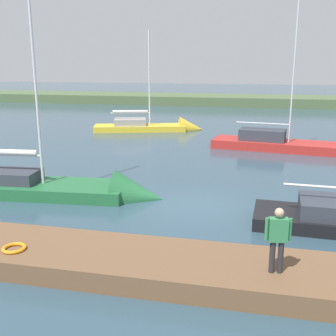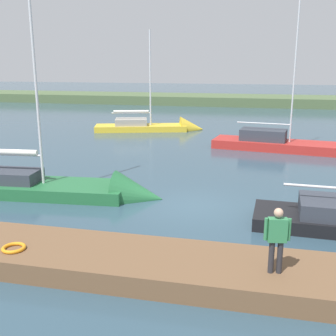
{
  "view_description": "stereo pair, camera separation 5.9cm",
  "coord_description": "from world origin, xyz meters",
  "px_view_note": "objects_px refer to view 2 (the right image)",
  "views": [
    {
      "loc": [
        -2.38,
        15.52,
        5.61
      ],
      "look_at": [
        0.81,
        1.0,
        1.81
      ],
      "focal_mm": 44.03,
      "sensor_mm": 36.0,
      "label": 1
    },
    {
      "loc": [
        -2.44,
        15.5,
        5.61
      ],
      "look_at": [
        0.81,
        1.0,
        1.81
      ],
      "focal_mm": 44.03,
      "sensor_mm": 36.0,
      "label": 2
    }
  ],
  "objects_px": {
    "sailboat_far_right": "(158,128)",
    "person_on_dock": "(277,236)",
    "sailboat_far_left": "(305,148)",
    "sailboat_inner_slip": "(64,193)",
    "life_ring_buoy": "(14,248)"
  },
  "relations": [
    {
      "from": "sailboat_far_right",
      "to": "person_on_dock",
      "type": "relative_size",
      "value": 5.6
    },
    {
      "from": "sailboat_inner_slip",
      "to": "life_ring_buoy",
      "type": "bearing_deg",
      "value": -79.6
    },
    {
      "from": "sailboat_inner_slip",
      "to": "person_on_dock",
      "type": "relative_size",
      "value": 6.89
    },
    {
      "from": "sailboat_inner_slip",
      "to": "sailboat_far_left",
      "type": "height_order",
      "value": "sailboat_inner_slip"
    },
    {
      "from": "person_on_dock",
      "to": "sailboat_inner_slip",
      "type": "bearing_deg",
      "value": 46.11
    },
    {
      "from": "life_ring_buoy",
      "to": "sailboat_far_right",
      "type": "xyz_separation_m",
      "value": [
        1.93,
        -24.53,
        -0.45
      ]
    },
    {
      "from": "life_ring_buoy",
      "to": "sailboat_inner_slip",
      "type": "height_order",
      "value": "sailboat_inner_slip"
    },
    {
      "from": "sailboat_far_left",
      "to": "sailboat_far_right",
      "type": "bearing_deg",
      "value": 159.41
    },
    {
      "from": "sailboat_inner_slip",
      "to": "sailboat_far_right",
      "type": "height_order",
      "value": "sailboat_inner_slip"
    },
    {
      "from": "sailboat_far_right",
      "to": "life_ring_buoy",
      "type": "bearing_deg",
      "value": -101.69
    },
    {
      "from": "sailboat_far_left",
      "to": "sailboat_far_right",
      "type": "height_order",
      "value": "sailboat_far_left"
    },
    {
      "from": "sailboat_inner_slip",
      "to": "person_on_dock",
      "type": "height_order",
      "value": "sailboat_inner_slip"
    },
    {
      "from": "life_ring_buoy",
      "to": "sailboat_far_left",
      "type": "height_order",
      "value": "sailboat_far_left"
    },
    {
      "from": "sailboat_far_right",
      "to": "person_on_dock",
      "type": "bearing_deg",
      "value": -85.89
    },
    {
      "from": "sailboat_inner_slip",
      "to": "sailboat_far_right",
      "type": "xyz_separation_m",
      "value": [
        0.22,
        -18.14,
        0.06
      ]
    }
  ]
}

